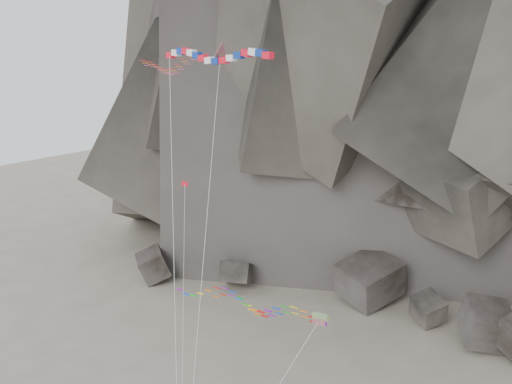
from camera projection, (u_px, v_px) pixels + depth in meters
The scene contains 5 objects.
boulder_field at pixel (400, 309), 78.44m from camera, with size 74.97×17.45×7.29m.
delta_kite at pixel (175, 63), 50.41m from camera, with size 14.01×13.23×32.31m.
banner_kite at pixel (214, 59), 42.14m from camera, with size 10.37×8.91×31.78m.
parafoil_kite at pixel (240, 300), 49.20m from camera, with size 14.29×11.12×13.49m.
pennant_kite at pixel (184, 259), 47.82m from camera, with size 7.73×10.39×21.62m.
Camera 1 is at (27.83, -35.92, 33.67)m, focal length 45.00 mm.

